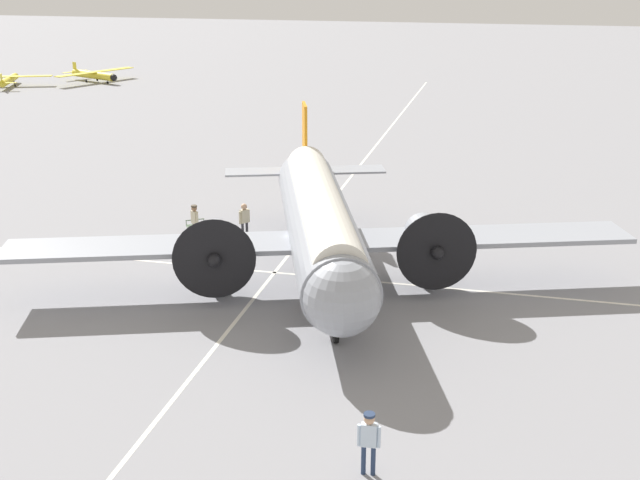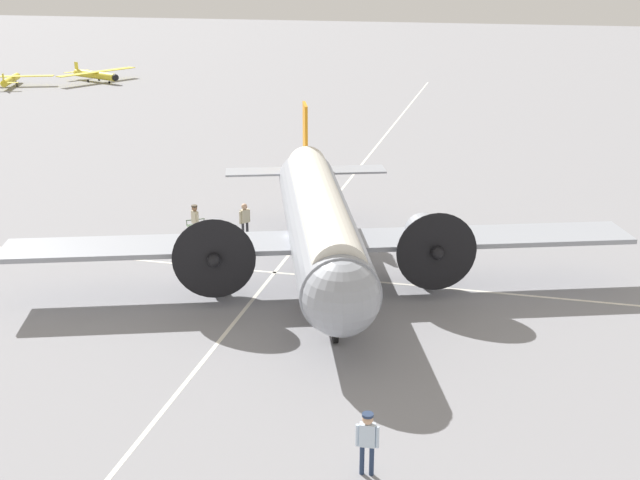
{
  "view_description": "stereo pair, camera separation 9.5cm",
  "coord_description": "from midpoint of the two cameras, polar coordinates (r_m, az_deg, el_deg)",
  "views": [
    {
      "loc": [
        -7.52,
        31.17,
        13.06
      ],
      "look_at": [
        0.0,
        0.0,
        1.81
      ],
      "focal_mm": 45.0,
      "sensor_mm": 36.0,
      "label": 1
    },
    {
      "loc": [
        -7.61,
        31.15,
        13.06
      ],
      "look_at": [
        0.0,
        0.0,
        1.81
      ],
      "focal_mm": 45.0,
      "sensor_mm": 36.0,
      "label": 2
    }
  ],
  "objects": [
    {
      "name": "light_aircraft_distant",
      "position": [
        94.91,
        -21.25,
        10.61
      ],
      "size": [
        8.72,
        6.72,
        1.77
      ],
      "rotation": [
        0.0,
        0.0,
        5.07
      ],
      "color": "yellow",
      "rests_on": "ground_plane"
    },
    {
      "name": "suitcase_near_door",
      "position": [
        39.77,
        -6.65,
        0.45
      ],
      "size": [
        0.39,
        0.17,
        0.6
      ],
      "color": "brown",
      "rests_on": "ground_plane"
    },
    {
      "name": "baggage_cart",
      "position": [
        40.37,
        -8.64,
        0.64
      ],
      "size": [
        2.04,
        2.42,
        0.56
      ],
      "rotation": [
        0.0,
        0.0,
        2.15
      ],
      "color": "#4C6047",
      "rests_on": "ground_plane"
    },
    {
      "name": "apron_line_eastwest",
      "position": [
        34.92,
        0.05,
        -2.63
      ],
      "size": [
        120.0,
        0.16,
        0.01
      ],
      "color": "silver",
      "rests_on": "ground_plane"
    },
    {
      "name": "apron_line_northsouth",
      "position": [
        35.15,
        -3.49,
        -2.51
      ],
      "size": [
        0.16,
        120.0,
        0.01
      ],
      "color": "silver",
      "rests_on": "ground_plane"
    },
    {
      "name": "traffic_cone",
      "position": [
        31.82,
        -0.56,
        -4.33
      ],
      "size": [
        0.48,
        0.48,
        0.63
      ],
      "color": "orange",
      "rests_on": "ground_plane"
    },
    {
      "name": "crew_foreground",
      "position": [
        21.79,
        3.37,
        -13.78
      ],
      "size": [
        0.63,
        0.33,
        1.87
      ],
      "rotation": [
        0.0,
        0.0,
        3.21
      ],
      "color": "navy",
      "rests_on": "ground_plane"
    },
    {
      "name": "light_aircraft_taxiing",
      "position": [
        95.31,
        -15.76,
        11.25
      ],
      "size": [
        7.55,
        9.72,
        1.96
      ],
      "rotation": [
        0.0,
        0.0,
        2.73
      ],
      "color": "yellow",
      "rests_on": "ground_plane"
    },
    {
      "name": "passenger_boarding",
      "position": [
        39.62,
        -8.98,
        1.54
      ],
      "size": [
        0.5,
        0.42,
        1.78
      ],
      "rotation": [
        0.0,
        0.0,
        2.48
      ],
      "color": "#473D2D",
      "rests_on": "ground_plane"
    },
    {
      "name": "airliner_main",
      "position": [
        33.26,
        -0.01,
        1.09
      ],
      "size": [
        25.05,
        18.32,
        6.2
      ],
      "rotation": [
        0.0,
        0.0,
        1.9
      ],
      "color": "#9399A3",
      "rests_on": "ground_plane"
    },
    {
      "name": "ground_plane",
      "position": [
        34.62,
        -0.08,
        -2.84
      ],
      "size": [
        300.0,
        300.0,
        0.0
      ],
      "primitive_type": "plane",
      "color": "gray"
    },
    {
      "name": "ramp_agent",
      "position": [
        39.33,
        -5.47,
        1.58
      ],
      "size": [
        0.41,
        0.54,
        1.85
      ],
      "rotation": [
        0.0,
        0.0,
        0.96
      ],
      "color": "#2D2D33",
      "rests_on": "ground_plane"
    }
  ]
}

